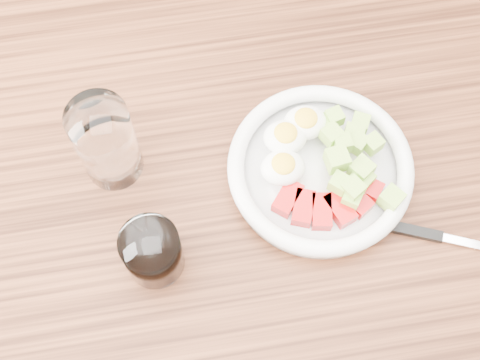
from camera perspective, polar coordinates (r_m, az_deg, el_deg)
name	(u,v)px	position (r m, az deg, el deg)	size (l,w,h in m)	color
ground	(245,312)	(1.64, 0.41, -11.22)	(4.00, 4.00, 0.00)	brown
dining_table	(248,219)	(1.00, 0.66, -3.37)	(1.50, 0.90, 0.77)	brown
bowl	(319,167)	(0.90, 6.80, 1.12)	(0.25, 0.25, 0.07)	white
fork	(425,234)	(0.91, 15.52, -4.45)	(0.21, 0.10, 0.01)	black
water_glass	(106,142)	(0.87, -11.36, 3.18)	(0.08, 0.08, 0.14)	white
coffee_glass	(152,252)	(0.84, -7.48, -6.13)	(0.07, 0.07, 0.08)	white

